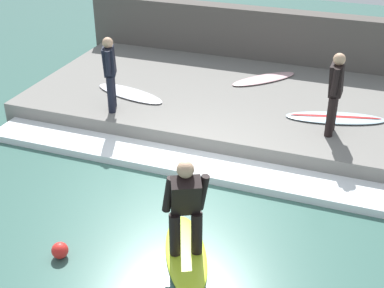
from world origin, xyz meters
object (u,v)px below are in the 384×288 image
(surfboard_waiting_far, at_px, (130,93))
(marker_buoy, at_px, (60,250))
(surfer_waiting_near, at_px, (335,89))
(surfboard_waiting_near, at_px, (335,118))
(surfer_riding, at_px, (186,204))
(surfer_waiting_far, at_px, (110,70))
(surfboard_riding, at_px, (186,254))
(surfboard_spare, at_px, (264,79))

(surfboard_waiting_far, bearing_deg, marker_buoy, -166.11)
(surfer_waiting_near, height_order, surfboard_waiting_near, surfer_waiting_near)
(surfer_riding, bearing_deg, surfer_waiting_far, 41.02)
(surfer_riding, bearing_deg, marker_buoy, 111.05)
(surfer_waiting_near, bearing_deg, surfboard_riding, 158.37)
(surfboard_riding, height_order, surfboard_waiting_far, surfboard_waiting_far)
(surfboard_riding, bearing_deg, surfer_riding, 0.00)
(surfboard_riding, xyz_separation_m, marker_buoy, (-0.65, 1.68, 0.09))
(surfboard_waiting_far, bearing_deg, surfboard_riding, -145.03)
(surfer_riding, xyz_separation_m, surfer_waiting_far, (3.28, 2.85, 0.37))
(surfboard_spare, bearing_deg, surfboard_waiting_far, 125.71)
(surfboard_riding, xyz_separation_m, surfer_riding, (0.00, 0.00, 0.87))
(surfer_waiting_far, distance_m, surfboard_waiting_far, 1.15)
(surfboard_riding, xyz_separation_m, surfboard_waiting_far, (4.07, 2.85, 0.42))
(surfer_riding, relative_size, surfboard_waiting_far, 0.83)
(surfboard_riding, relative_size, surfboard_spare, 1.21)
(surfboard_waiting_far, relative_size, surfboard_spare, 1.18)
(surfboard_riding, bearing_deg, surfer_waiting_far, 41.02)
(surfboard_riding, xyz_separation_m, surfer_waiting_near, (3.76, -1.49, 1.27))
(surfer_riding, bearing_deg, surfboard_riding, 180.00)
(surfer_waiting_far, height_order, marker_buoy, surfer_waiting_far)
(surfer_waiting_far, relative_size, marker_buoy, 6.30)
(marker_buoy, bearing_deg, surfboard_waiting_far, 13.89)
(surfboard_riding, distance_m, surfer_riding, 0.87)
(surfboard_waiting_near, bearing_deg, surfboard_spare, 49.95)
(surfboard_riding, height_order, surfboard_spare, surfboard_spare)
(surfboard_riding, height_order, surfer_riding, surfer_riding)
(marker_buoy, bearing_deg, surfboard_spare, -12.00)
(surfboard_waiting_near, relative_size, surfboard_waiting_far, 1.10)
(surfboard_waiting_far, bearing_deg, surfboard_spare, -54.29)
(surfer_riding, xyz_separation_m, surfboard_waiting_far, (4.07, 2.85, -0.46))
(surfboard_riding, xyz_separation_m, surfboard_spare, (5.91, 0.29, 0.42))
(surfer_riding, height_order, surfboard_waiting_near, surfer_riding)
(surfboard_spare, bearing_deg, marker_buoy, 168.00)
(marker_buoy, bearing_deg, surfboard_waiting_near, -32.56)
(surfer_waiting_near, xyz_separation_m, surfboard_spare, (2.15, 1.78, -0.85))
(surfer_waiting_near, distance_m, marker_buoy, 5.56)
(surfer_riding, xyz_separation_m, surfer_waiting_near, (3.76, -1.49, 0.40))
(surfer_waiting_far, height_order, surfboard_spare, surfer_waiting_far)
(surfboard_waiting_near, bearing_deg, surfer_waiting_near, 176.47)
(surfboard_riding, relative_size, surfer_riding, 1.23)
(surfboard_spare, height_order, marker_buoy, surfboard_spare)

